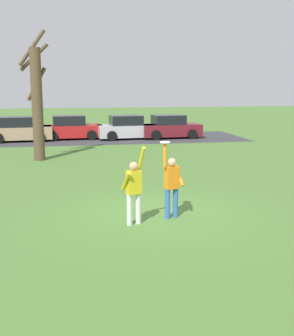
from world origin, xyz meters
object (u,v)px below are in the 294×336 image
Objects in this scene: person_defender at (134,188)px; bare_tree_tall at (37,100)px; person_catcher at (172,183)px; parked_car_maroon at (170,127)px; parked_car_silver at (128,128)px; parked_car_tan at (19,130)px; frisbee_disc at (165,142)px; parked_car_red at (71,128)px.

person_defender is 0.33× the size of bare_tree_tall.
parked_car_maroon is at bearing -122.31° from person_catcher.
person_defender is at bearing -110.21° from parked_car_maroon.
person_catcher reaches higher than parked_car_silver.
bare_tree_tall is (-3.11, 10.55, 1.90)m from person_defender.
bare_tree_tall is at bearing 86.96° from person_defender.
parked_car_tan is (-6.01, 17.74, -0.25)m from person_catcher.
person_defender is 18.82m from parked_car_maroon.
frisbee_disc reaches higher than parked_car_tan.
frisbee_disc is at bearing -98.64° from parked_car_silver.
bare_tree_tall reaches higher than parked_car_red.
parked_car_silver and parked_car_maroon have the same top height.
person_catcher reaches higher than parked_car_maroon.
parked_car_maroon is at bearing -9.43° from parked_car_red.
parked_car_tan is 1.00× the size of parked_car_silver.
person_defender is 0.48× the size of parked_car_maroon.
bare_tree_tall is at bearing -104.82° from parked_car_red.
person_defender is 1.45m from frisbee_disc.
person_catcher is 0.49× the size of parked_car_tan.
person_defender is at bearing -160.52° from frisbee_disc.
frisbee_disc is at bearing -76.38° from parked_car_tan.
parked_car_silver is (3.81, -0.55, 0.00)m from parked_car_red.
person_catcher is 0.34× the size of bare_tree_tall.
bare_tree_tall is (1.81, -7.58, 2.15)m from parked_car_tan.
parked_car_red is at bearing 5.53° from parked_car_tan.
parked_car_maroon is (4.25, 17.80, -1.37)m from frisbee_disc.
frisbee_disc is (0.88, 0.31, 1.11)m from person_defender.
parked_car_maroon is at bearing -4.48° from parked_car_tan.
parked_car_red is 8.57m from bare_tree_tall.
person_catcher is 1.02× the size of person_defender.
frisbee_disc is 0.06× the size of parked_car_silver.
person_defender is 18.77m from parked_car_red.
parked_car_silver is 2.93m from parked_car_maroon.
bare_tree_tall is (-8.24, -7.56, 2.15)m from parked_car_maroon.
person_defender is 18.29m from parked_car_silver.
person_defender reaches higher than parked_car_tan.
bare_tree_tall is (-5.31, -7.61, 2.15)m from parked_car_silver.
parked_car_maroon is (10.05, -0.01, 0.00)m from parked_car_tan.
parked_car_red is 0.68× the size of bare_tree_tall.
frisbee_disc is 0.06× the size of parked_car_tan.
parked_car_maroon is at bearing -5.26° from parked_car_silver.
bare_tree_tall reaches higher than parked_car_tan.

